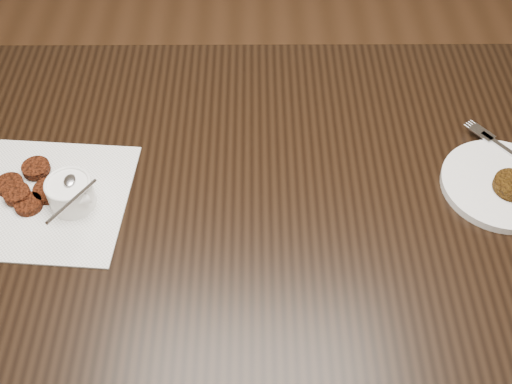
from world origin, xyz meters
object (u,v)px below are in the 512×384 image
at_px(table, 274,291).
at_px(plate_with_patty, 502,182).
at_px(sauce_ramekin, 67,182).
at_px(napkin, 50,199).

distance_m(table, plate_with_patty, 0.57).
distance_m(table, sauce_ramekin, 0.57).
distance_m(sauce_ramekin, plate_with_patty, 0.78).
height_order(table, napkin, napkin).
height_order(sauce_ramekin, plate_with_patty, sauce_ramekin).
bearing_deg(sauce_ramekin, napkin, 166.64).
xyz_separation_m(table, sauce_ramekin, (-0.37, -0.04, 0.44)).
bearing_deg(plate_with_patty, table, 179.48).
bearing_deg(sauce_ramekin, table, 6.20).
distance_m(napkin, sauce_ramekin, 0.08).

